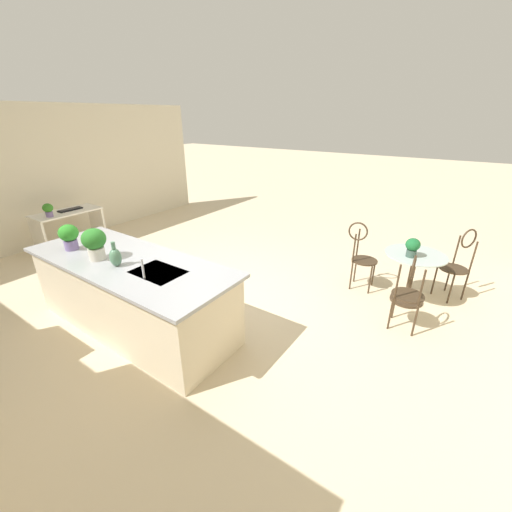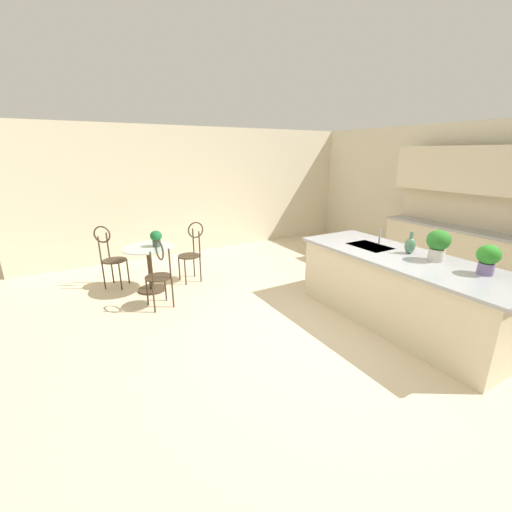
% 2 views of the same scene
% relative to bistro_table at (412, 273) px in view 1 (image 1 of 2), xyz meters
% --- Properties ---
extents(ground_plane, '(40.00, 40.00, 0.00)m').
position_rel_bistro_table_xyz_m(ground_plane, '(2.41, 1.73, -0.45)').
color(ground_plane, beige).
extents(wall_right, '(0.12, 7.80, 2.70)m').
position_rel_bistro_table_xyz_m(wall_right, '(6.67, 1.73, 0.90)').
color(wall_right, beige).
rests_on(wall_right, ground).
extents(kitchen_island, '(2.80, 1.06, 0.92)m').
position_rel_bistro_table_xyz_m(kitchen_island, '(2.71, 2.58, 0.02)').
color(kitchen_island, beige).
rests_on(kitchen_island, ground).
extents(bistro_table, '(0.80, 0.80, 0.74)m').
position_rel_bistro_table_xyz_m(bistro_table, '(0.00, 0.00, 0.00)').
color(bistro_table, '#3D2D1E').
rests_on(bistro_table, ground).
extents(chair_near_window, '(0.53, 0.53, 1.04)m').
position_rel_bistro_table_xyz_m(chair_near_window, '(-0.50, -0.51, 0.13)').
color(chair_near_window, '#3D2D1E').
rests_on(chair_near_window, ground).
extents(chair_by_island, '(0.40, 0.49, 1.04)m').
position_rel_bistro_table_xyz_m(chair_by_island, '(-0.09, 0.75, 0.13)').
color(chair_by_island, '#3D2D1E').
rests_on(chair_by_island, ground).
extents(chair_toward_desk, '(0.50, 0.42, 1.04)m').
position_rel_bistro_table_xyz_m(chair_toward_desk, '(0.73, -0.02, 0.13)').
color(chair_toward_desk, '#3D2D1E').
rests_on(chair_toward_desk, ground).
extents(sink_faucet, '(0.02, 0.02, 0.22)m').
position_rel_bistro_table_xyz_m(sink_faucet, '(2.16, 2.76, 0.58)').
color(sink_faucet, '#B2B5BA').
rests_on(sink_faucet, kitchen_island).
extents(writing_desk, '(0.60, 1.20, 0.74)m').
position_rel_bistro_table_xyz_m(writing_desk, '(6.06, 1.61, 0.06)').
color(writing_desk, white).
rests_on(writing_desk, ground).
extents(keyboard, '(0.16, 0.44, 0.03)m').
position_rel_bistro_table_xyz_m(keyboard, '(6.08, 1.51, 0.31)').
color(keyboard, black).
rests_on(keyboard, writing_desk).
extents(potted_plant_on_table, '(0.18, 0.18, 0.26)m').
position_rel_bistro_table_xyz_m(potted_plant_on_table, '(0.04, 0.13, 0.44)').
color(potted_plant_on_table, '#385147').
rests_on(potted_plant_on_table, bistro_table).
extents(potted_plant_counter_near, '(0.27, 0.27, 0.38)m').
position_rel_bistro_table_xyz_m(potted_plant_counter_near, '(3.01, 2.76, 0.69)').
color(potted_plant_counter_near, beige).
rests_on(potted_plant_counter_near, kitchen_island).
extents(potted_plant_counter_far, '(0.23, 0.23, 0.32)m').
position_rel_bistro_table_xyz_m(potted_plant_counter_far, '(3.56, 2.77, 0.66)').
color(potted_plant_counter_far, '#7A669E').
rests_on(potted_plant_counter_far, kitchen_island).
extents(potted_plant_on_desk, '(0.18, 0.18, 0.25)m').
position_rel_bistro_table_xyz_m(potted_plant_on_desk, '(5.94, 1.96, 0.44)').
color(potted_plant_on_desk, '#7A669E').
rests_on(potted_plant_on_desk, writing_desk).
extents(vase_on_counter, '(0.13, 0.13, 0.29)m').
position_rel_bistro_table_xyz_m(vase_on_counter, '(2.66, 2.74, 0.58)').
color(vase_on_counter, '#4C7A5B').
rests_on(vase_on_counter, kitchen_island).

